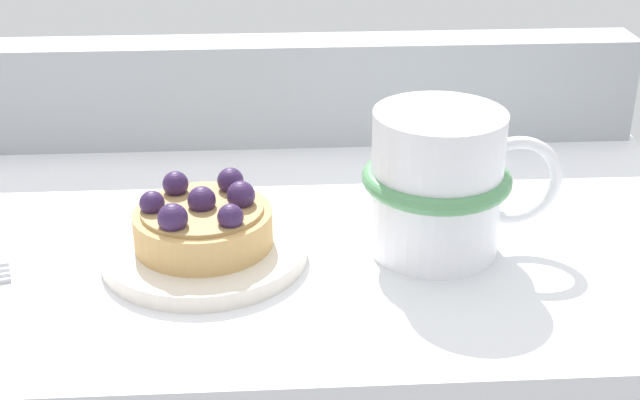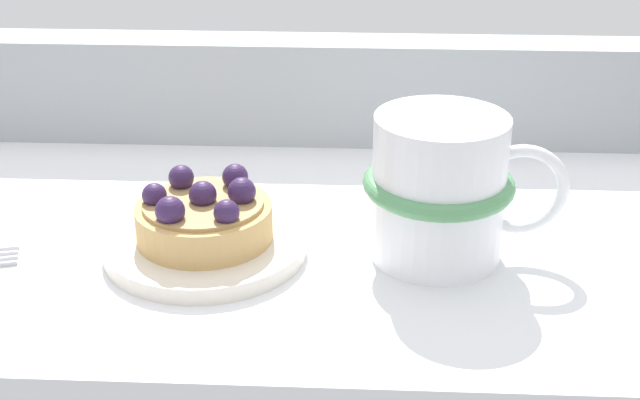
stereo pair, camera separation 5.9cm
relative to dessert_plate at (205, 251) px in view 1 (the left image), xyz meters
The scene contains 5 objects.
ground_plane 6.07cm from the dessert_plate, 62.30° to the left, with size 70.16×39.02×3.85cm, color white.
window_rail_back 22.44cm from the dessert_plate, 83.30° to the left, with size 68.75×4.96×9.09cm, color #9EA3A8.
dessert_plate is the anchor object (origin of this frame).
raspberry_tart 2.27cm from the dessert_plate, 10.49° to the right, with size 9.27×9.27×4.31cm.
coffee_mug 16.50cm from the dessert_plate, ahead, with size 13.63×10.06×10.01cm.
Camera 1 is at (1.99, -57.81, 29.47)cm, focal length 49.65 mm.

